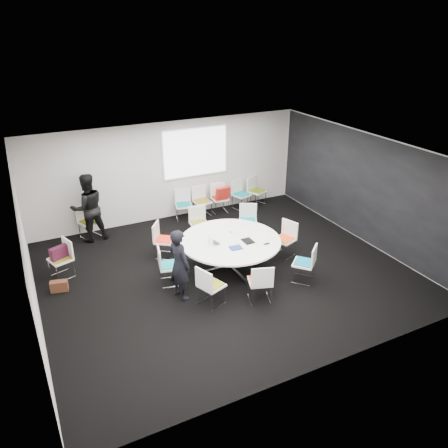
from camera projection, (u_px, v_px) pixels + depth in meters
name	position (u px, v px, depth m)	size (l,w,h in m)	color
room_shell	(228.00, 215.00, 9.57)	(8.08, 7.08, 2.88)	black
conference_table	(230.00, 247.00, 10.05)	(2.32, 2.32, 0.73)	silver
projection_screen	(196.00, 152.00, 12.47)	(1.90, 0.03, 1.35)	white
chair_ring_a	(284.00, 245.00, 10.69)	(0.58, 0.59, 0.88)	silver
chair_ring_b	(248.00, 227.00, 11.64)	(0.61, 0.61, 0.88)	silver
chair_ring_c	(199.00, 230.00, 11.50)	(0.51, 0.50, 0.88)	silver
chair_ring_d	(165.00, 246.00, 10.66)	(0.63, 0.63, 0.88)	silver
chair_ring_e	(169.00, 272.00, 9.56)	(0.54, 0.55, 0.88)	silver
chair_ring_f	(211.00, 293.00, 8.85)	(0.58, 0.59, 0.88)	silver
chair_ring_g	(260.00, 289.00, 8.98)	(0.58, 0.57, 0.88)	silver
chair_ring_h	(304.00, 270.00, 9.66)	(0.64, 0.64, 0.88)	silver
chair_back_a	(184.00, 211.00, 12.65)	(0.55, 0.54, 0.88)	silver
chair_back_b	(202.00, 207.00, 12.90)	(0.49, 0.48, 0.88)	silver
chair_back_c	(220.00, 204.00, 13.12)	(0.50, 0.49, 0.88)	silver
chair_back_d	(241.00, 200.00, 13.39)	(0.56, 0.56, 0.88)	silver
chair_back_e	(256.00, 196.00, 13.66)	(0.60, 0.59, 0.88)	silver
chair_spare_left	(62.00, 266.00, 9.82)	(0.57, 0.58, 0.88)	silver
chair_person_back	(90.00, 228.00, 11.61)	(0.60, 0.60, 0.88)	silver
person_main	(179.00, 265.00, 8.87)	(0.57, 0.37, 1.56)	black
person_back	(88.00, 208.00, 11.21)	(0.88, 0.69, 1.82)	black
laptop	(216.00, 242.00, 9.86)	(0.31, 0.20, 0.02)	#333338
laptop_lid	(211.00, 240.00, 9.70)	(0.30, 0.02, 0.22)	silver
notebook_black	(248.00, 241.00, 9.90)	(0.22, 0.30, 0.02)	black
tablet_folio	(236.00, 248.00, 9.60)	(0.26, 0.20, 0.03)	navy
papers_right	(246.00, 230.00, 10.44)	(0.30, 0.21, 0.00)	silver
papers_front	(261.00, 233.00, 10.28)	(0.30, 0.21, 0.00)	silver
cup	(230.00, 231.00, 10.28)	(0.08, 0.08, 0.09)	white
phone	(267.00, 244.00, 9.79)	(0.14, 0.07, 0.01)	black
maroon_bag	(59.00, 252.00, 9.66)	(0.40, 0.14, 0.28)	#411126
brown_bag	(59.00, 286.00, 9.35)	(0.36, 0.16, 0.24)	#482617
red_jacket	(223.00, 193.00, 12.76)	(0.44, 0.10, 0.35)	#A91E14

